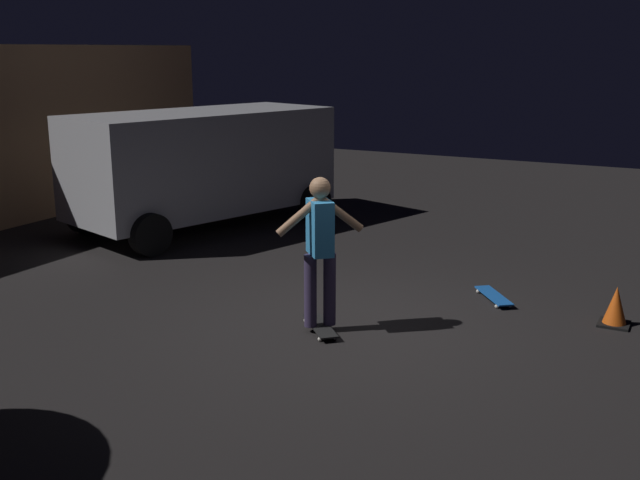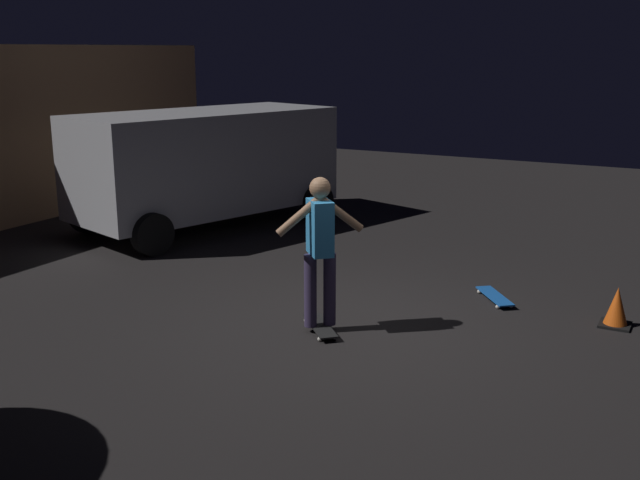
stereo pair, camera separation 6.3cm
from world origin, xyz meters
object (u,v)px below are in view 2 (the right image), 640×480
Objects in this scene: skateboard_spare at (495,296)px; skater at (320,241)px; traffic_cone at (617,308)px; parked_van at (206,161)px; skateboard_ridden at (320,326)px.

skateboard_spare is 2.62m from skater.
skateboard_spare is at bearing -36.40° from skater.
skater is 3.47m from traffic_cone.
skater is (-3.60, -4.17, -0.12)m from parked_van.
skater reaches higher than skateboard_spare.
parked_van is 5.51m from skater.
parked_van reaches higher than skateboard_spare.
traffic_cone is (1.72, -2.90, -0.83)m from skater.
skateboard_ridden is at bearing 143.60° from skateboard_spare.
traffic_cone is at bearing -59.35° from skateboard_ridden.
traffic_cone reaches higher than skateboard_spare.
parked_van is 6.72× the size of skateboard_spare.
skateboard_ridden is at bearing 120.65° from traffic_cone.
skater is at bearing 120.65° from traffic_cone.
parked_van is 5.62m from skateboard_ridden.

